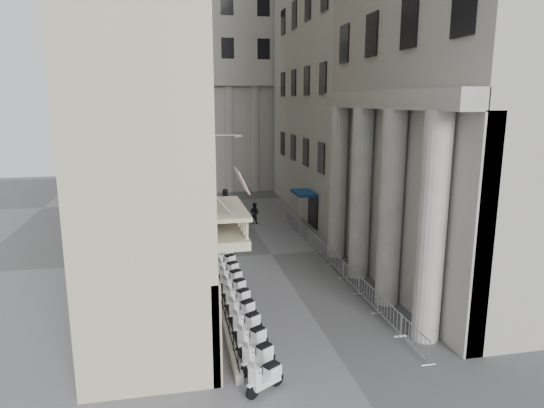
{
  "coord_description": "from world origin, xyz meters",
  "views": [
    {
      "loc": [
        -6.4,
        -12.07,
        10.33
      ],
      "look_at": [
        -0.87,
        14.78,
        4.5
      ],
      "focal_mm": 32.0,
      "sensor_mm": 36.0,
      "label": 1
    }
  ],
  "objects": [
    {
      "name": "barrier_6",
      "position": [
        3.26,
        20.06,
        0.0
      ],
      "size": [
        0.6,
        2.4,
        1.1
      ],
      "primitive_type": null,
      "color": "#B5B8BE",
      "rests_on": "ground"
    },
    {
      "name": "scooter_0",
      "position": [
        -3.45,
        3.42,
        0.0
      ],
      "size": [
        1.49,
        1.2,
        1.5
      ],
      "primitive_type": null,
      "rotation": [
        0.0,
        0.0,
        2.12
      ],
      "color": "white",
      "rests_on": "ground"
    },
    {
      "name": "far_building",
      "position": [
        0.0,
        48.0,
        15.0
      ],
      "size": [
        22.0,
        10.0,
        30.0
      ],
      "primitive_type": "cube",
      "color": "#A6A49D",
      "rests_on": "ground"
    },
    {
      "name": "barrier_9",
      "position": [
        3.26,
        27.56,
        0.0
      ],
      "size": [
        0.6,
        2.4,
        1.1
      ],
      "primitive_type": null,
      "color": "#B5B8BE",
      "rests_on": "ground"
    },
    {
      "name": "pedestrian_c",
      "position": [
        -1.52,
        34.24,
        1.0
      ],
      "size": [
        1.15,
        1.11,
        1.99
      ],
      "primitive_type": "imported",
      "rotation": [
        0.0,
        0.0,
        3.85
      ],
      "color": "black",
      "rests_on": "ground"
    },
    {
      "name": "scooter_2",
      "position": [
        -3.45,
        6.32,
        0.0
      ],
      "size": [
        1.49,
        1.2,
        1.5
      ],
      "primitive_type": null,
      "rotation": [
        0.0,
        0.0,
        2.12
      ],
      "color": "white",
      "rests_on": "ground"
    },
    {
      "name": "barrier_7",
      "position": [
        3.26,
        22.56,
        0.0
      ],
      "size": [
        0.6,
        2.4,
        1.1
      ],
      "primitive_type": null,
      "color": "#B5B8BE",
      "rests_on": "ground"
    },
    {
      "name": "pedestrian_b",
      "position": [
        0.3,
        27.95,
        0.91
      ],
      "size": [
        1.12,
        1.09,
        1.82
      ],
      "primitive_type": "imported",
      "rotation": [
        0.0,
        0.0,
        2.47
      ],
      "color": "black",
      "rests_on": "ground"
    },
    {
      "name": "barrier_1",
      "position": [
        3.26,
        7.56,
        0.0
      ],
      "size": [
        0.6,
        2.4,
        1.1
      ],
      "primitive_type": null,
      "color": "#B5B8BE",
      "rests_on": "ground"
    },
    {
      "name": "blue_awning",
      "position": [
        4.15,
        26.0,
        0.0
      ],
      "size": [
        1.6,
        3.0,
        3.0
      ],
      "primitive_type": null,
      "color": "navy",
      "rests_on": "ground"
    },
    {
      "name": "flag",
      "position": [
        -4.0,
        5.0,
        0.0
      ],
      "size": [
        1.0,
        1.4,
        8.2
      ],
      "primitive_type": null,
      "color": "#9E0C11",
      "rests_on": "ground"
    },
    {
      "name": "barrier_3",
      "position": [
        3.26,
        12.56,
        0.0
      ],
      "size": [
        0.6,
        2.4,
        1.1
      ],
      "primitive_type": null,
      "color": "#B5B8BE",
      "rests_on": "ground"
    },
    {
      "name": "scooter_3",
      "position": [
        -3.45,
        7.77,
        0.0
      ],
      "size": [
        1.49,
        1.2,
        1.5
      ],
      "primitive_type": null,
      "rotation": [
        0.0,
        0.0,
        2.12
      ],
      "color": "white",
      "rests_on": "ground"
    },
    {
      "name": "scooter_9",
      "position": [
        -3.45,
        16.46,
        0.0
      ],
      "size": [
        1.49,
        1.2,
        1.5
      ],
      "primitive_type": null,
      "rotation": [
        0.0,
        0.0,
        2.12
      ],
      "color": "white",
      "rests_on": "ground"
    },
    {
      "name": "scooter_6",
      "position": [
        -3.45,
        12.11,
        0.0
      ],
      "size": [
        1.49,
        1.2,
        1.5
      ],
      "primitive_type": null,
      "rotation": [
        0.0,
        0.0,
        2.12
      ],
      "color": "white",
      "rests_on": "ground"
    },
    {
      "name": "barrier_4",
      "position": [
        3.26,
        15.06,
        0.0
      ],
      "size": [
        0.6,
        2.4,
        1.1
      ],
      "primitive_type": null,
      "color": "#B5B8BE",
      "rests_on": "ground"
    },
    {
      "name": "info_kiosk",
      "position": [
        -4.19,
        18.94,
        0.87
      ],
      "size": [
        0.31,
        0.83,
        1.72
      ],
      "rotation": [
        0.0,
        0.0,
        0.06
      ],
      "color": "black",
      "rests_on": "ground"
    },
    {
      "name": "scooter_11",
      "position": [
        -3.45,
        19.35,
        0.0
      ],
      "size": [
        1.49,
        1.2,
        1.5
      ],
      "primitive_type": null,
      "rotation": [
        0.0,
        0.0,
        2.12
      ],
      "color": "white",
      "rests_on": "ground"
    },
    {
      "name": "iron_fence",
      "position": [
        -4.3,
        18.0,
        0.0
      ],
      "size": [
        0.3,
        28.0,
        1.4
      ],
      "primitive_type": null,
      "color": "black",
      "rests_on": "ground"
    },
    {
      "name": "scooter_5",
      "position": [
        -3.45,
        10.66,
        0.0
      ],
      "size": [
        1.49,
        1.2,
        1.5
      ],
      "primitive_type": null,
      "rotation": [
        0.0,
        0.0,
        2.12
      ],
      "color": "white",
      "rests_on": "ground"
    },
    {
      "name": "street_lamp",
      "position": [
        -3.89,
        21.0,
        4.82
      ],
      "size": [
        2.62,
        0.63,
        8.1
      ],
      "rotation": [
        0.0,
        0.0,
        0.18
      ],
      "color": "gray",
      "rests_on": "ground"
    },
    {
      "name": "scooter_4",
      "position": [
        -3.45,
        9.22,
        0.0
      ],
      "size": [
        1.49,
        1.2,
        1.5
      ],
      "primitive_type": null,
      "rotation": [
        0.0,
        0.0,
        2.12
      ],
      "color": "white",
      "rests_on": "ground"
    },
    {
      "name": "scooter_8",
      "position": [
        -3.45,
        15.01,
        0.0
      ],
      "size": [
        1.49,
        1.2,
        1.5
      ],
      "primitive_type": null,
      "rotation": [
        0.0,
        0.0,
        2.12
      ],
      "color": "white",
      "rests_on": "ground"
    },
    {
      "name": "scooter_7",
      "position": [
        -3.45,
        13.56,
        0.0
      ],
      "size": [
        1.49,
        1.2,
        1.5
      ],
      "primitive_type": null,
      "rotation": [
        0.0,
        0.0,
        2.12
      ],
      "color": "white",
      "rests_on": "ground"
    },
    {
      "name": "scooter_10",
      "position": [
        -3.45,
        17.91,
        0.0
      ],
      "size": [
        1.49,
        1.2,
        1.5
      ],
      "primitive_type": null,
      "rotation": [
        0.0,
        0.0,
        2.12
      ],
      "color": "white",
      "rests_on": "ground"
    },
    {
      "name": "barrier_5",
      "position": [
        3.26,
        17.56,
        0.0
      ],
      "size": [
        0.6,
        2.4,
        1.1
      ],
      "primitive_type": null,
      "color": "#B5B8BE",
      "rests_on": "ground"
    },
    {
      "name": "security_tent",
      "position": [
        -3.6,
        24.07,
        2.57
      ],
      "size": [
        3.78,
        3.78,
        3.07
      ],
      "color": "white",
      "rests_on": "ground"
    },
    {
      "name": "barrier_0",
      "position": [
        3.26,
        5.06,
        0.0
      ],
      "size": [
        0.6,
        2.4,
        1.1
      ],
      "primitive_type": null,
      "color": "#B5B8BE",
      "rests_on": "ground"
    },
    {
      "name": "scooter_1",
      "position": [
        -3.45,
        4.87,
        0.0
      ],
      "size": [
        1.49,
        1.2,
        1.5
      ],
      "primitive_type": null,
      "rotation": [
        0.0,
        0.0,
        2.12
      ],
      "color": "white",
      "rests_on": "ground"
    },
    {
      "name": "barrier_8",
      "position": [
        3.26,
        25.06,
        0.0
      ],
      "size": [
        0.6,
        2.4,
        1.1
      ],
      "primitive_type": null,
      "color": "#B5B8BE",
      "rests_on": "ground"
    },
    {
      "name": "barrier_2",
      "position": [
        3.26,
        10.06,
        0.0
      ],
      "size": [
        0.6,
        2.4,
        1.1
      ],
      "primitive_type": null,
      "color": "#B5B8BE",
      "rests_on": "ground"
    },
    {
      "name": "pedestrian_a",
      "position": [
        -1.28,
        22.35,
        0.83
      ],
      "size": [
        0.7,
        0.58,
        1.65
      ],
      "primitive_type": "imported",
      "rotation": [
        0.0,
        0.0,
        3.51
      ],
      "color": "black",
      "rests_on": "ground"
    }
  ]
}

